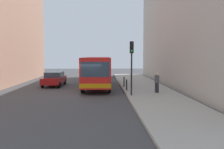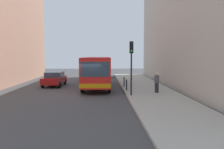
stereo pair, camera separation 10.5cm
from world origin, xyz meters
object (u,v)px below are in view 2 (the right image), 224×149
object	(u,v)px
bollard_near	(127,85)
bollard_mid	(124,82)
pedestrian_near_signal	(157,83)
car_beside_bus	(54,78)
traffic_light	(131,58)
car_behind_bus	(104,72)
bus	(97,70)

from	to	relation	value
bollard_near	bollard_mid	distance (m)	2.60
bollard_near	pedestrian_near_signal	world-z (taller)	pedestrian_near_signal
car_beside_bus	traffic_light	distance (m)	10.52
car_behind_bus	car_beside_bus	bearing A→B (deg)	65.69
car_beside_bus	bollard_mid	size ratio (longest dim) A/B	4.69
bollard_near	bus	bearing A→B (deg)	127.03
car_behind_bus	bollard_mid	distance (m)	12.70
car_behind_bus	bollard_near	xyz separation A→B (m)	(1.89, -15.15, -0.16)
bus	pedestrian_near_signal	bearing A→B (deg)	135.82
bus	car_behind_bus	size ratio (longest dim) A/B	2.47
bus	bollard_near	world-z (taller)	bus
pedestrian_near_signal	bollard_near	bearing A→B (deg)	167.80
car_beside_bus	traffic_light	world-z (taller)	traffic_light
bus	pedestrian_near_signal	distance (m)	7.05
pedestrian_near_signal	car_beside_bus	bearing A→B (deg)	166.68
car_behind_bus	pedestrian_near_signal	xyz separation A→B (m)	(4.24, -16.57, 0.18)
car_beside_bus	pedestrian_near_signal	size ratio (longest dim) A/B	2.73
traffic_light	pedestrian_near_signal	distance (m)	3.30
traffic_light	bus	bearing A→B (deg)	113.81
car_beside_bus	bollard_mid	world-z (taller)	car_beside_bus
bus	traffic_light	bearing A→B (deg)	114.26
car_behind_bus	bollard_near	distance (m)	15.27
car_behind_bus	bollard_mid	world-z (taller)	car_behind_bus
bus	car_beside_bus	bearing A→B (deg)	-13.05
car_beside_bus	car_behind_bus	world-z (taller)	same
car_beside_bus	bollard_near	world-z (taller)	car_beside_bus
car_beside_bus	traffic_light	bearing A→B (deg)	136.74
bollard_mid	traffic_light	bearing A→B (deg)	-88.92
car_behind_bus	bollard_near	size ratio (longest dim) A/B	4.70
bus	bollard_mid	distance (m)	3.00
bollard_near	bollard_mid	size ratio (longest dim) A/B	1.00
car_beside_bus	pedestrian_near_signal	distance (m)	11.23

